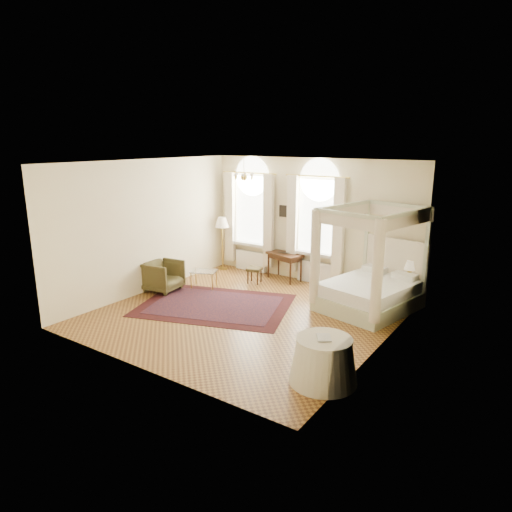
{
  "coord_description": "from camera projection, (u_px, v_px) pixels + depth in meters",
  "views": [
    {
      "loc": [
        5.53,
        -7.67,
        3.75
      ],
      "look_at": [
        -0.0,
        0.4,
        1.25
      ],
      "focal_mm": 32.0,
      "sensor_mm": 36.0,
      "label": 1
    }
  ],
  "objects": [
    {
      "name": "armchair",
      "position": [
        163.0,
        276.0,
        11.58
      ],
      "size": [
        0.96,
        0.94,
        0.78
      ],
      "primitive_type": "imported",
      "rotation": [
        0.0,
        0.0,
        1.71
      ],
      "color": "#413A1C",
      "rests_on": "ground"
    },
    {
      "name": "room_walls",
      "position": [
        245.0,
        226.0,
        9.6
      ],
      "size": [
        6.0,
        6.0,
        6.0
      ],
      "color": "#F9EFBE",
      "rests_on": "ground"
    },
    {
      "name": "chandelier",
      "position": [
        244.0,
        176.0,
        10.82
      ],
      "size": [
        0.51,
        0.45,
        0.5
      ],
      "color": "gold",
      "rests_on": "room_walls"
    },
    {
      "name": "canopy_bed",
      "position": [
        369.0,
        287.0,
        10.28
      ],
      "size": [
        2.17,
        2.47,
        2.33
      ],
      "color": "beige",
      "rests_on": "ground"
    },
    {
      "name": "oriental_rug",
      "position": [
        215.0,
        305.0,
        10.63
      ],
      "size": [
        4.0,
        3.41,
        0.01
      ],
      "color": "#3A0E10",
      "rests_on": "ground"
    },
    {
      "name": "coffee_table",
      "position": [
        204.0,
        272.0,
        11.84
      ],
      "size": [
        0.78,
        0.68,
        0.45
      ],
      "color": "white",
      "rests_on": "ground"
    },
    {
      "name": "wall_pictures",
      "position": [
        314.0,
        213.0,
        11.95
      ],
      "size": [
        2.54,
        0.03,
        0.39
      ],
      "color": "black",
      "rests_on": "room_walls"
    },
    {
      "name": "book",
      "position": [
        317.0,
        338.0,
        7.1
      ],
      "size": [
        0.34,
        0.36,
        0.03
      ],
      "primitive_type": "imported",
      "rotation": [
        0.0,
        0.0,
        0.58
      ],
      "color": "black",
      "rests_on": "side_table"
    },
    {
      "name": "stool",
      "position": [
        254.0,
        270.0,
        12.21
      ],
      "size": [
        0.45,
        0.45,
        0.42
      ],
      "color": "#42361C",
      "rests_on": "ground"
    },
    {
      "name": "window_right",
      "position": [
        316.0,
        229.0,
        11.91
      ],
      "size": [
        1.62,
        0.27,
        3.29
      ],
      "color": "white",
      "rests_on": "room_walls"
    },
    {
      "name": "ground",
      "position": [
        246.0,
        314.0,
        10.09
      ],
      "size": [
        6.0,
        6.0,
        0.0
      ],
      "primitive_type": "plane",
      "color": "olive",
      "rests_on": "ground"
    },
    {
      "name": "laptop",
      "position": [
        285.0,
        252.0,
        12.45
      ],
      "size": [
        0.38,
        0.3,
        0.03
      ],
      "primitive_type": "imported",
      "rotation": [
        0.0,
        0.0,
        3.47
      ],
      "color": "black",
      "rests_on": "writing_desk"
    },
    {
      "name": "side_table",
      "position": [
        324.0,
        360.0,
        7.2
      ],
      "size": [
        1.09,
        1.09,
        0.75
      ],
      "color": "beige",
      "rests_on": "ground"
    },
    {
      "name": "nightstand_lamp",
      "position": [
        410.0,
        266.0,
        10.54
      ],
      "size": [
        0.27,
        0.27,
        0.4
      ],
      "color": "gold",
      "rests_on": "nightstand"
    },
    {
      "name": "nightstand",
      "position": [
        406.0,
        290.0,
        10.69
      ],
      "size": [
        0.47,
        0.43,
        0.65
      ],
      "primitive_type": "cube",
      "rotation": [
        0.0,
        0.0,
        -0.05
      ],
      "color": "#34190E",
      "rests_on": "ground"
    },
    {
      "name": "writing_desk",
      "position": [
        285.0,
        257.0,
        12.44
      ],
      "size": [
        1.09,
        0.76,
        0.74
      ],
      "color": "#34190E",
      "rests_on": "ground"
    },
    {
      "name": "window_left",
      "position": [
        250.0,
        221.0,
        13.06
      ],
      "size": [
        1.62,
        0.27,
        3.29
      ],
      "color": "white",
      "rests_on": "room_walls"
    },
    {
      "name": "floor_lamp",
      "position": [
        222.0,
        225.0,
        13.3
      ],
      "size": [
        0.4,
        0.4,
        1.56
      ],
      "color": "gold",
      "rests_on": "ground"
    }
  ]
}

